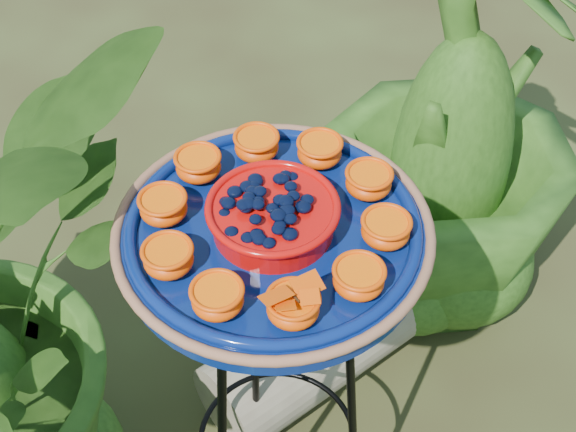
% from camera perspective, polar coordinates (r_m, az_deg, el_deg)
% --- Properties ---
extents(tripod_stand, '(0.35, 0.35, 0.86)m').
position_cam_1_polar(tripod_stand, '(1.43, -0.85, -11.32)').
color(tripod_stand, black).
rests_on(tripod_stand, ground).
extents(feeder_dish, '(0.48, 0.48, 0.10)m').
position_cam_1_polar(feeder_dish, '(1.13, -1.06, -0.94)').
color(feeder_dish, '#071A59').
rests_on(feeder_dish, tripod_stand).
extents(driftwood_log, '(0.70, 0.38, 0.22)m').
position_cam_1_polar(driftwood_log, '(1.99, 3.21, -8.58)').
color(driftwood_log, gray).
rests_on(driftwood_log, ground).
extents(shrub_back_right, '(0.73, 0.73, 1.13)m').
position_cam_1_polar(shrub_back_right, '(1.90, 12.02, 7.03)').
color(shrub_back_right, '#224412').
rests_on(shrub_back_right, ground).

